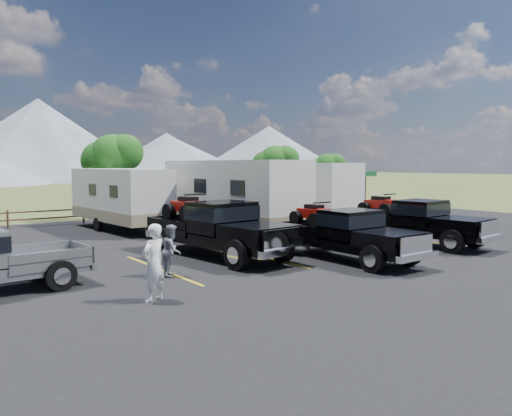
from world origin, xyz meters
TOP-DOWN VIEW (x-y plane):
  - ground at (0.00, 0.00)m, footprint 320.00×320.00m
  - asphalt_lot at (0.00, 3.00)m, footprint 44.00×34.00m
  - stall_lines at (0.00, 4.00)m, footprint 12.12×5.50m
  - tree_ne_a at (8.97, 17.01)m, footprint 3.11×2.92m
  - tree_ne_b at (14.98, 18.01)m, footprint 2.77×2.59m
  - tree_north at (-2.03, 19.02)m, footprint 3.46×3.24m
  - rail_fence at (2.00, 18.50)m, footprint 36.12×0.12m
  - pavilion at (13.00, 17.00)m, footprint 6.20×6.20m
  - rig_left at (-3.29, 4.89)m, footprint 3.00×7.01m
  - rig_center at (0.08, 1.70)m, footprint 2.15×6.00m
  - rig_right at (4.99, 2.37)m, footprint 2.74×6.48m
  - trailer_left at (-3.39, 14.27)m, footprint 2.86×9.15m
  - trailer_center at (0.21, 9.12)m, footprint 3.19×10.33m
  - trailer_right at (5.19, 10.63)m, footprint 3.14×10.01m
  - person_a at (-7.76, 0.65)m, footprint 0.83×0.70m
  - person_b at (-6.11, 2.96)m, footprint 0.94×0.97m

SIDE VIEW (x-z plane):
  - ground at x=0.00m, z-range 0.00..0.00m
  - asphalt_lot at x=0.00m, z-range 0.00..0.04m
  - stall_lines at x=0.00m, z-range 0.04..0.05m
  - rail_fence at x=2.00m, z-range 0.11..1.11m
  - person_b at x=-6.11m, z-range 0.04..1.62m
  - rig_center at x=0.08m, z-range 0.00..2.00m
  - person_a at x=-7.76m, z-range 0.04..1.98m
  - rig_right at x=4.99m, z-range 0.00..2.11m
  - rig_left at x=-3.29m, z-range 0.00..2.27m
  - trailer_left at x=-3.39m, z-range 0.11..3.28m
  - trailer_right at x=5.19m, z-range 0.12..3.59m
  - trailer_center at x=0.21m, z-range 0.12..3.70m
  - pavilion at x=13.00m, z-range 1.18..4.40m
  - tree_ne_b at x=14.98m, z-range 0.99..5.26m
  - tree_ne_a at x=8.97m, z-range 1.10..5.86m
  - tree_north at x=-2.03m, z-range 1.21..6.46m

